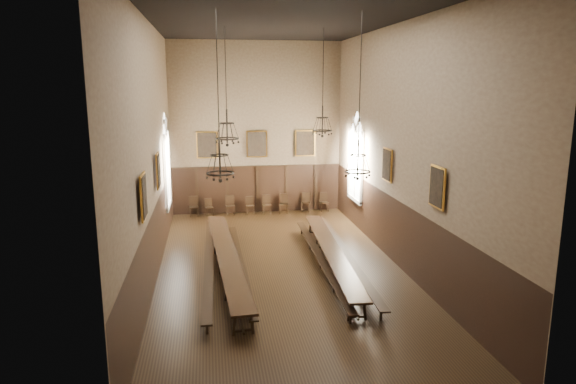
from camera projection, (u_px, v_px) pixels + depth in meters
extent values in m
cube|color=black|center=(281.00, 269.00, 19.22)|extent=(9.00, 18.00, 0.02)
cube|color=black|center=(280.00, 17.00, 17.36)|extent=(9.00, 18.00, 0.02)
cube|color=#7C684C|center=(256.00, 129.00, 27.00)|extent=(9.00, 0.02, 9.00)
cube|color=#7C684C|center=(347.00, 209.00, 9.58)|extent=(9.00, 0.02, 9.00)
cube|color=#7C684C|center=(150.00, 152.00, 17.61)|extent=(0.02, 18.00, 9.00)
cube|color=#7C684C|center=(401.00, 147.00, 18.97)|extent=(0.02, 18.00, 9.00)
cube|color=black|center=(227.00, 253.00, 18.60)|extent=(1.31, 10.62, 0.07)
cube|color=black|center=(331.00, 250.00, 19.19)|extent=(1.31, 9.81, 0.07)
cube|color=black|center=(209.00, 260.00, 18.91)|extent=(0.49, 10.72, 0.05)
cube|color=black|center=(240.00, 263.00, 18.69)|extent=(0.43, 9.57, 0.05)
cube|color=black|center=(320.00, 258.00, 19.21)|extent=(0.56, 9.99, 0.05)
cube|color=black|center=(345.00, 253.00, 19.70)|extent=(0.83, 10.61, 0.05)
cube|color=black|center=(194.00, 207.00, 26.83)|extent=(0.48, 0.48, 0.05)
cube|color=black|center=(194.00, 201.00, 26.96)|extent=(0.46, 0.07, 0.55)
cube|color=black|center=(209.00, 207.00, 27.05)|extent=(0.48, 0.48, 0.05)
cube|color=black|center=(209.00, 202.00, 27.16)|extent=(0.39, 0.14, 0.47)
cube|color=black|center=(230.00, 206.00, 27.13)|extent=(0.49, 0.49, 0.05)
cube|color=black|center=(230.00, 200.00, 27.26)|extent=(0.45, 0.09, 0.54)
cube|color=black|center=(250.00, 206.00, 27.29)|extent=(0.43, 0.43, 0.05)
cube|color=black|center=(250.00, 201.00, 27.41)|extent=(0.42, 0.06, 0.50)
cube|color=black|center=(267.00, 205.00, 27.39)|extent=(0.47, 0.47, 0.05)
cube|color=black|center=(267.00, 199.00, 27.52)|extent=(0.45, 0.06, 0.53)
cube|color=black|center=(284.00, 204.00, 27.52)|extent=(0.54, 0.54, 0.05)
cube|color=black|center=(283.00, 198.00, 27.65)|extent=(0.45, 0.14, 0.54)
cube|color=black|center=(306.00, 203.00, 27.81)|extent=(0.55, 0.55, 0.05)
cube|color=black|center=(305.00, 197.00, 27.94)|extent=(0.45, 0.14, 0.54)
cube|color=black|center=(324.00, 202.00, 27.96)|extent=(0.46, 0.46, 0.05)
cube|color=black|center=(323.00, 197.00, 28.09)|extent=(0.45, 0.06, 0.53)
cylinder|color=black|center=(226.00, 68.00, 20.10)|extent=(0.03, 0.03, 3.18)
torus|color=black|center=(227.00, 139.00, 20.67)|extent=(0.95, 0.95, 0.06)
torus|color=black|center=(227.00, 123.00, 20.54)|extent=(0.60, 0.60, 0.04)
cylinder|color=black|center=(227.00, 126.00, 20.57)|extent=(0.07, 0.07, 1.34)
cylinder|color=black|center=(323.00, 67.00, 20.70)|extent=(0.03, 0.03, 3.07)
torus|color=black|center=(322.00, 131.00, 21.23)|extent=(0.83, 0.83, 0.05)
torus|color=black|center=(323.00, 118.00, 21.12)|extent=(0.53, 0.53, 0.04)
cylinder|color=black|center=(322.00, 120.00, 21.14)|extent=(0.06, 0.06, 1.17)
cylinder|color=black|center=(217.00, 75.00, 15.47)|extent=(0.03, 0.03, 3.85)
torus|color=black|center=(220.00, 173.00, 16.10)|extent=(0.88, 0.88, 0.05)
torus|color=black|center=(220.00, 155.00, 15.98)|extent=(0.56, 0.56, 0.04)
cylinder|color=black|center=(220.00, 158.00, 16.00)|extent=(0.06, 0.06, 1.25)
cylinder|color=black|center=(360.00, 77.00, 16.10)|extent=(0.03, 0.03, 3.96)
torus|color=black|center=(358.00, 172.00, 16.72)|extent=(0.84, 0.84, 0.05)
torus|color=black|center=(358.00, 155.00, 16.61)|extent=(0.53, 0.53, 0.04)
cylinder|color=black|center=(358.00, 158.00, 16.63)|extent=(0.06, 0.06, 1.19)
cube|color=gold|center=(207.00, 145.00, 26.65)|extent=(1.10, 0.12, 1.40)
cube|color=black|center=(207.00, 145.00, 26.65)|extent=(0.98, 0.02, 1.28)
cube|color=gold|center=(257.00, 144.00, 27.04)|extent=(1.10, 0.12, 1.40)
cube|color=black|center=(257.00, 144.00, 27.04)|extent=(0.98, 0.02, 1.28)
cube|color=gold|center=(305.00, 143.00, 27.44)|extent=(1.10, 0.12, 1.40)
cube|color=black|center=(305.00, 143.00, 27.44)|extent=(0.98, 0.02, 1.28)
cube|color=gold|center=(158.00, 170.00, 18.77)|extent=(0.12, 1.00, 1.30)
cube|color=black|center=(158.00, 170.00, 18.77)|extent=(0.02, 0.88, 1.18)
cube|color=gold|center=(143.00, 196.00, 14.41)|extent=(0.12, 1.00, 1.30)
cube|color=black|center=(143.00, 196.00, 14.41)|extent=(0.02, 0.88, 1.18)
cube|color=gold|center=(387.00, 165.00, 20.08)|extent=(0.12, 1.00, 1.30)
cube|color=black|center=(387.00, 165.00, 20.08)|extent=(0.02, 0.88, 1.18)
cube|color=gold|center=(437.00, 187.00, 15.73)|extent=(0.12, 1.00, 1.30)
cube|color=black|center=(437.00, 187.00, 15.73)|extent=(0.02, 0.88, 1.18)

